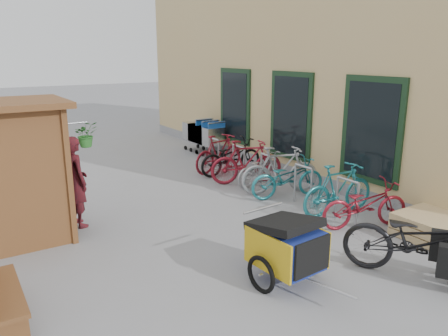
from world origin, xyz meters
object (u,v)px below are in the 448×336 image
bike_0 (365,204)px  bike_5 (247,162)px  child_trailer (287,245)px  bike_3 (280,170)px  pallet_stack (436,228)px  cargo_bike (423,243)px  bike_1 (338,189)px  bike_4 (260,168)px  person_kiosk (76,182)px  bike_6 (231,157)px  bike_7 (219,153)px  bike_2 (288,178)px  shopping_carts (203,133)px

bike_0 → bike_5: bike_5 is taller
child_trailer → bike_3: (2.51, 3.14, 0.00)m
pallet_stack → cargo_bike: (-1.46, -0.67, 0.35)m
bike_1 → bike_4: (-0.06, 2.47, -0.12)m
person_kiosk → bike_6: person_kiosk is taller
bike_1 → bike_7: size_ratio=1.02×
bike_0 → bike_1: 0.76m
bike_0 → pallet_stack: bearing=-131.3°
bike_1 → child_trailer: bearing=124.1°
bike_1 → bike_2: bearing=11.3°
person_kiosk → bike_2: size_ratio=0.98×
bike_2 → bike_6: bike_6 is taller
bike_2 → bike_7: bearing=16.5°
bike_0 → bike_4: 3.22m
bike_3 → bike_1: bearing=-157.3°
pallet_stack → bike_1: 1.89m
child_trailer → person_kiosk: bearing=113.0°
shopping_carts → bike_2: bearing=-97.7°
child_trailer → bike_7: size_ratio=1.00×
bike_0 → bike_5: 3.50m
bike_4 → bike_5: size_ratio=0.85×
cargo_bike → bike_7: (0.70, 6.51, -0.04)m
pallet_stack → bike_1: (-0.50, 1.80, 0.31)m
child_trailer → bike_4: bearing=52.8°
child_trailer → bike_6: size_ratio=0.93×
person_kiosk → bike_4: size_ratio=1.11×
bike_0 → bike_7: 4.79m
person_kiosk → bike_3: (4.40, -0.56, -0.30)m
pallet_stack → child_trailer: bearing=174.1°
shopping_carts → person_kiosk: 6.42m
cargo_bike → person_kiosk: bearing=95.8°
person_kiosk → bike_0: bearing=-130.9°
cargo_bike → bike_2: cargo_bike is taller
pallet_stack → bike_1: bearing=105.6°
person_kiosk → bike_3: 4.45m
person_kiosk → bike_3: bearing=-104.2°
child_trailer → bike_5: bike_5 is taller
shopping_carts → bike_7: bearing=-109.3°
person_kiosk → bike_4: bearing=-93.8°
bike_4 → bike_6: bearing=-5.2°
pallet_stack → bike_4: 4.31m
cargo_bike → bike_2: size_ratio=1.28×
bike_1 → bike_5: 2.76m
child_trailer → bike_5: 4.83m
bike_0 → bike_5: bearing=21.7°
pallet_stack → bike_6: size_ratio=0.65×
child_trailer → bike_5: (2.35, 4.23, -0.01)m
child_trailer → bike_1: size_ratio=0.98×
bike_2 → bike_1: bearing=-159.2°
bike_1 → bike_5: size_ratio=0.96×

